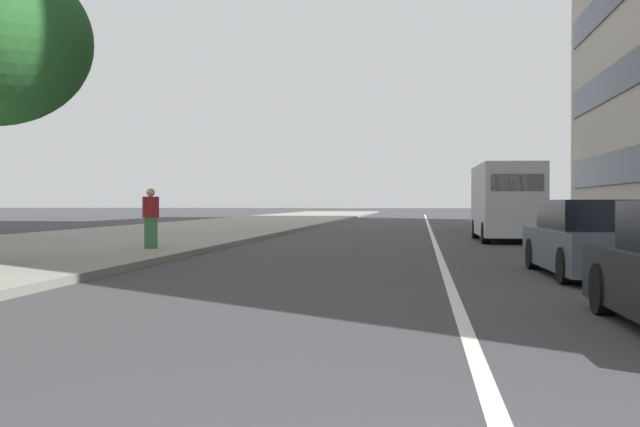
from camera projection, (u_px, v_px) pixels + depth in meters
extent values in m
cube|color=gray|center=(162.00, 233.00, 33.64)|extent=(160.00, 10.00, 0.15)
cube|color=silver|center=(431.00, 232.00, 37.21)|extent=(110.00, 0.16, 0.01)
cylinder|color=black|center=(603.00, 289.00, 9.75)|extent=(0.62, 0.23, 0.62)
cube|color=#4C515B|center=(592.00, 249.00, 14.81)|extent=(4.74, 1.92, 0.72)
cube|color=black|center=(595.00, 215.00, 14.59)|extent=(2.66, 1.70, 0.54)
cylinder|color=black|center=(533.00, 254.00, 16.42)|extent=(0.63, 0.24, 0.62)
cylinder|color=black|center=(613.00, 254.00, 16.28)|extent=(0.63, 0.24, 0.62)
cylinder|color=black|center=(566.00, 266.00, 13.34)|extent=(0.63, 0.24, 0.62)
cube|color=#B7B7BC|center=(506.00, 200.00, 28.39)|extent=(5.94, 2.07, 2.47)
cube|color=black|center=(517.00, 183.00, 25.46)|extent=(0.06, 1.67, 0.56)
cylinder|color=black|center=(476.00, 229.00, 30.51)|extent=(0.72, 0.27, 0.72)
cylinder|color=black|center=(524.00, 229.00, 30.31)|extent=(0.72, 0.27, 0.72)
cylinder|color=black|center=(486.00, 233.00, 26.51)|extent=(0.72, 0.27, 0.72)
cylinder|color=black|center=(541.00, 233.00, 26.31)|extent=(0.72, 0.27, 0.72)
cube|color=#B21E23|center=(0.00, 13.00, 14.12)|extent=(0.56, 0.03, 1.10)
cube|color=#3F724C|center=(151.00, 233.00, 21.23)|extent=(0.36, 0.39, 0.81)
cube|color=maroon|center=(151.00, 207.00, 21.22)|extent=(0.42, 0.47, 0.56)
sphere|color=tan|center=(151.00, 192.00, 21.21)|extent=(0.22, 0.22, 0.22)
cube|color=#232D3D|center=(610.00, 168.00, 36.93)|extent=(18.03, 0.08, 1.50)
cube|color=#232D3D|center=(611.00, 82.00, 36.88)|extent=(18.03, 0.08, 1.50)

